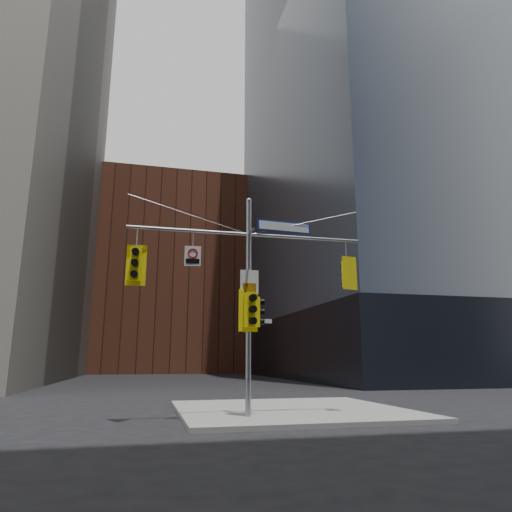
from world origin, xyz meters
name	(u,v)px	position (x,y,z in m)	size (l,w,h in m)	color
ground	(264,431)	(0.00, 0.00, 0.00)	(160.00, 160.00, 0.00)	black
sidewalk_corner	(290,410)	(2.00, 4.00, 0.07)	(8.00, 8.00, 0.15)	gray
tower_ne	(410,17)	(28.00, 32.00, 45.00)	(36.00, 36.00, 90.00)	#90969A
podium_ne	(439,348)	(28.00, 32.00, 3.00)	(36.40, 36.40, 6.00)	black
brick_midrise	(169,278)	(0.00, 58.00, 14.00)	(26.00, 20.00, 28.00)	brown
signal_assembly	(249,281)	(0.00, 1.99, 4.42)	(8.00, 0.80, 7.30)	gray
traffic_light_west_arm	(136,264)	(-3.64, 2.01, 4.80)	(0.63, 0.52, 1.31)	yellow
traffic_light_east_arm	(347,274)	(3.53, 1.99, 4.80)	(0.55, 0.48, 1.16)	yellow
traffic_light_pole_side	(258,312)	(0.32, 1.99, 3.39)	(0.42, 0.36, 0.96)	yellow
traffic_light_pole_front	(250,310)	(0.00, 1.73, 3.42)	(0.65, 0.57, 1.36)	yellow
street_sign_blade	(284,227)	(1.26, 2.00, 6.35)	(1.95, 0.21, 0.38)	navy
regulatory_sign_arm	(193,255)	(-1.87, 1.97, 5.17)	(0.53, 0.09, 0.66)	silver
regulatory_sign_pole	(249,283)	(0.00, 1.88, 4.33)	(0.61, 0.05, 0.79)	silver
street_blade_ew	(262,321)	(0.45, 2.00, 3.10)	(0.69, 0.08, 0.14)	silver
street_blade_ns	(245,330)	(0.00, 2.45, 2.83)	(0.09, 0.68, 0.14)	#145926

